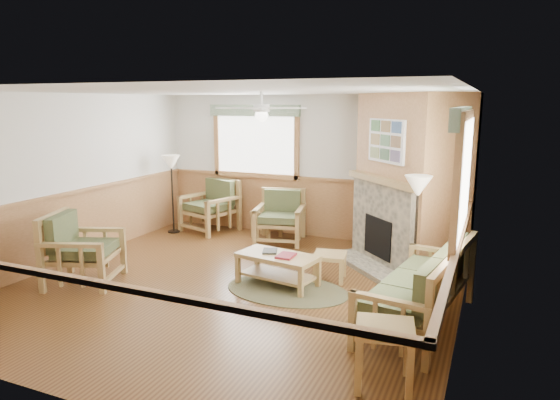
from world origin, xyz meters
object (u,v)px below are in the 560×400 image
at_px(coffee_table, 278,270).
at_px(end_table_sofa, 384,355).
at_px(armchair_back_right, 280,217).
at_px(armchair_left, 83,249).
at_px(footstool, 330,267).
at_px(floor_lamp_right, 416,233).
at_px(armchair_back_left, 210,206).
at_px(end_table_chairs, 267,224).
at_px(sofa, 419,285).
at_px(floor_lamp_left, 172,194).

height_order(coffee_table, end_table_sofa, end_table_sofa).
bearing_deg(armchair_back_right, armchair_left, -131.65).
height_order(footstool, floor_lamp_right, floor_lamp_right).
xyz_separation_m(armchair_back_right, coffee_table, (0.86, -2.07, -0.25)).
height_order(armchair_left, floor_lamp_right, floor_lamp_right).
bearing_deg(armchair_back_left, floor_lamp_right, -3.49).
height_order(end_table_chairs, floor_lamp_right, floor_lamp_right).
distance_m(sofa, armchair_left, 4.62).
bearing_deg(end_table_chairs, end_table_sofa, -53.33).
distance_m(armchair_back_left, footstool, 3.57).
height_order(coffee_table, footstool, coffee_table).
distance_m(sofa, armchair_back_left, 5.28).
bearing_deg(end_table_chairs, sofa, -40.63).
relative_size(coffee_table, footstool, 2.47).
relative_size(armchair_left, coffee_table, 0.90).
bearing_deg(sofa, armchair_back_right, -123.45).
distance_m(end_table_sofa, floor_lamp_right, 2.61).
distance_m(armchair_left, end_table_chairs, 3.55).
bearing_deg(end_table_sofa, floor_lamp_right, 92.73).
bearing_deg(footstool, armchair_back_left, 150.47).
height_order(sofa, coffee_table, sofa).
xyz_separation_m(coffee_table, end_table_chairs, (-1.22, 2.25, 0.03)).
height_order(armchair_back_left, end_table_sofa, armchair_back_left).
xyz_separation_m(end_table_sofa, floor_lamp_left, (-5.00, 3.83, 0.48)).
bearing_deg(armchair_back_left, armchair_back_right, 11.14).
xyz_separation_m(armchair_left, coffee_table, (2.58, 1.02, -0.28)).
bearing_deg(end_table_chairs, floor_lamp_left, -168.30).
xyz_separation_m(sofa, coffee_table, (-2.01, 0.52, -0.25)).
relative_size(sofa, end_table_sofa, 3.53).
distance_m(armchair_back_right, end_table_sofa, 4.90).
relative_size(sofa, armchair_left, 2.03).
bearing_deg(footstool, floor_lamp_right, 4.69).
height_order(footstool, floor_lamp_left, floor_lamp_left).
relative_size(armchair_back_left, end_table_chairs, 1.98).
height_order(end_table_sofa, footstool, end_table_sofa).
distance_m(end_table_chairs, floor_lamp_right, 3.48).
bearing_deg(end_table_chairs, armchair_left, -112.56).
xyz_separation_m(armchair_left, footstool, (3.19, 1.52, -0.31)).
xyz_separation_m(armchair_left, end_table_chairs, (1.36, 3.27, -0.25)).
bearing_deg(armchair_left, floor_lamp_left, -10.67).
distance_m(footstool, floor_lamp_right, 1.33).
distance_m(footstool, floor_lamp_left, 3.99).
distance_m(armchair_left, coffee_table, 2.78).
bearing_deg(footstool, end_table_sofa, -62.09).
distance_m(armchair_back_left, coffee_table, 3.36).
bearing_deg(armchair_back_right, floor_lamp_right, -41.51).
bearing_deg(sofa, coffee_table, -95.87).
distance_m(armchair_back_left, armchair_back_right, 1.63).
xyz_separation_m(end_table_chairs, end_table_sofa, (3.14, -4.21, 0.03)).
bearing_deg(coffee_table, armchair_back_right, 121.87).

